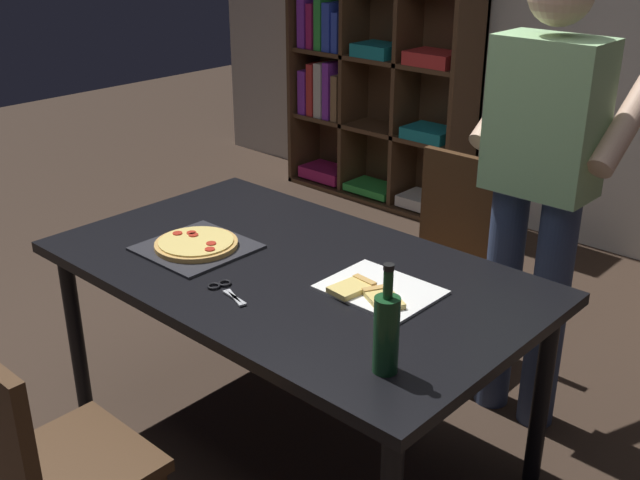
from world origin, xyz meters
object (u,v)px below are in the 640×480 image
(dining_table, at_px, (291,283))
(bookshelf, at_px, (380,54))
(person_serving_pizza, at_px, (541,177))
(pepperoni_pizza_on_tray, at_px, (196,245))
(chair_near_camera, at_px, (37,460))
(kitchen_scissors, at_px, (225,289))
(chair_far_side, at_px, (447,244))
(wine_bottle, at_px, (386,332))

(dining_table, bearing_deg, bookshelf, 122.18)
(person_serving_pizza, height_order, pepperoni_pizza_on_tray, person_serving_pizza)
(bookshelf, distance_m, person_serving_pizza, 2.58)
(dining_table, bearing_deg, person_serving_pizza, 56.24)
(pepperoni_pizza_on_tray, bearing_deg, bookshelf, 114.50)
(chair_near_camera, distance_m, kitchen_scissors, 0.75)
(chair_far_side, xyz_separation_m, bookshelf, (-1.50, 1.39, 0.48))
(dining_table, height_order, person_serving_pizza, person_serving_pizza)
(chair_far_side, distance_m, kitchen_scissors, 1.30)
(wine_bottle, bearing_deg, dining_table, 155.24)
(chair_far_side, xyz_separation_m, pepperoni_pizza_on_tray, (-0.35, -1.12, 0.25))
(chair_near_camera, height_order, chair_far_side, same)
(chair_near_camera, xyz_separation_m, person_serving_pizza, (0.52, 1.76, 0.49))
(dining_table, distance_m, kitchen_scissors, 0.29)
(wine_bottle, bearing_deg, pepperoni_pizza_on_tray, 170.44)
(bookshelf, xyz_separation_m, kitchen_scissors, (1.47, -2.66, -0.24))
(kitchen_scissors, bearing_deg, chair_near_camera, -87.91)
(wine_bottle, bearing_deg, chair_far_side, 116.64)
(chair_far_side, relative_size, bookshelf, 0.46)
(chair_near_camera, bearing_deg, kitchen_scissors, 92.09)
(dining_table, xyz_separation_m, wine_bottle, (0.65, -0.30, 0.19))
(dining_table, bearing_deg, wine_bottle, -24.76)
(chair_far_side, relative_size, wine_bottle, 2.85)
(chair_near_camera, height_order, bookshelf, bookshelf)
(bookshelf, xyz_separation_m, wine_bottle, (2.15, -2.68, -0.13))
(chair_far_side, height_order, person_serving_pizza, person_serving_pizza)
(chair_near_camera, xyz_separation_m, kitchen_scissors, (-0.03, 0.71, 0.24))
(dining_table, bearing_deg, kitchen_scissors, -95.29)
(chair_far_side, relative_size, pepperoni_pizza_on_tray, 2.48)
(dining_table, bearing_deg, chair_near_camera, -90.00)
(chair_near_camera, xyz_separation_m, bookshelf, (-1.50, 3.37, 0.48))
(dining_table, relative_size, bookshelf, 0.88)
(dining_table, distance_m, wine_bottle, 0.74)
(pepperoni_pizza_on_tray, distance_m, wine_bottle, 1.02)
(kitchen_scissors, bearing_deg, wine_bottle, -1.54)
(bookshelf, bearing_deg, chair_near_camera, -66.04)
(person_serving_pizza, bearing_deg, wine_bottle, -82.99)
(chair_far_side, bearing_deg, wine_bottle, -63.36)
(pepperoni_pizza_on_tray, height_order, wine_bottle, wine_bottle)
(bookshelf, bearing_deg, pepperoni_pizza_on_tray, -65.50)
(wine_bottle, bearing_deg, bookshelf, 128.69)
(dining_table, xyz_separation_m, kitchen_scissors, (-0.03, -0.28, 0.07))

